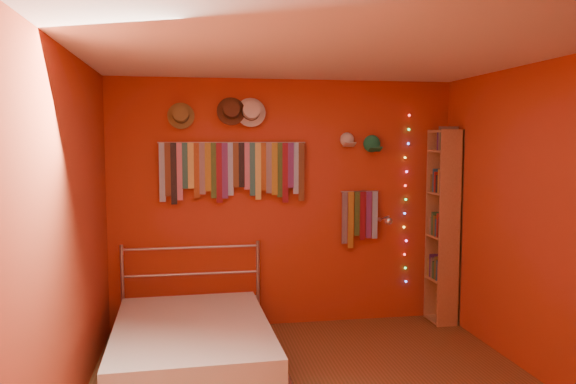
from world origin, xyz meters
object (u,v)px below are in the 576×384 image
tie_rack (233,168)px  reading_lamp (387,221)px  bookshelf (447,225)px  bed (192,345)px

tie_rack → reading_lamp: bearing=-7.1°
tie_rack → bookshelf: bearing=-4.1°
reading_lamp → tie_rack: bearing=172.9°
reading_lamp → bookshelf: (0.66, 0.04, -0.07)m
tie_rack → bookshelf: bookshelf is taller
bookshelf → bed: bookshelf is taller
tie_rack → reading_lamp: tie_rack is taller
tie_rack → bed: bearing=-113.5°
tie_rack → bookshelf: (2.19, -0.15, -0.60)m
tie_rack → reading_lamp: (1.53, -0.19, -0.53)m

